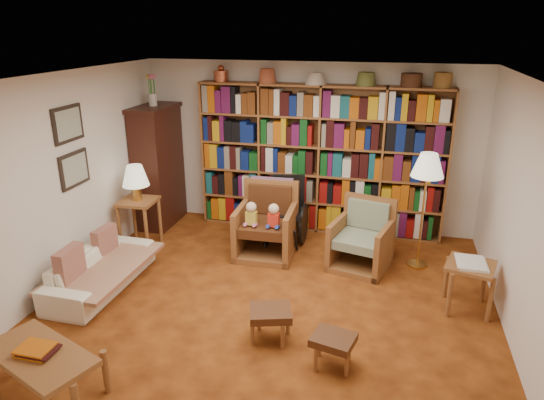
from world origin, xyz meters
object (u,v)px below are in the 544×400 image
(armchair_sage, at_px, (361,240))
(side_table_papers, at_px, (470,272))
(footstool_b, at_px, (333,342))
(armchair_leather, at_px, (268,224))
(wheelchair, at_px, (286,213))
(footstool_a, at_px, (270,315))
(coffee_table, at_px, (40,359))
(sofa, at_px, (100,270))
(side_table_lamp, at_px, (139,211))
(floor_lamp, at_px, (428,170))

(armchair_sage, height_order, side_table_papers, armchair_sage)
(side_table_papers, bearing_deg, footstool_b, -134.94)
(armchair_leather, distance_m, armchair_sage, 1.29)
(wheelchair, xyz_separation_m, footstool_a, (0.36, -2.33, -0.16))
(coffee_table, bearing_deg, wheelchair, 70.46)
(sofa, relative_size, side_table_lamp, 2.24)
(sofa, distance_m, footstool_b, 2.99)
(armchair_sage, xyz_separation_m, coffee_table, (-2.39, -3.15, 0.07))
(armchair_sage, bearing_deg, sofa, -155.22)
(floor_lamp, distance_m, footstool_a, 2.70)
(side_table_papers, bearing_deg, side_table_lamp, 171.78)
(armchair_leather, distance_m, floor_lamp, 2.22)
(sofa, xyz_separation_m, floor_lamp, (3.72, 1.50, 1.08))
(armchair_leather, distance_m, footstool_a, 2.03)
(side_table_lamp, distance_m, floor_lamp, 3.91)
(coffee_table, bearing_deg, floor_lamp, 46.31)
(side_table_lamp, bearing_deg, footstool_b, -32.97)
(side_table_papers, relative_size, coffee_table, 0.54)
(side_table_papers, bearing_deg, armchair_sage, 146.15)
(sofa, height_order, armchair_sage, armchair_sage)
(sofa, height_order, coffee_table, coffee_table)
(sofa, distance_m, side_table_lamp, 1.22)
(sofa, relative_size, armchair_sage, 1.75)
(floor_lamp, xyz_separation_m, footstool_b, (-0.83, -2.26, -1.05))
(armchair_sage, bearing_deg, armchair_leather, 176.69)
(wheelchair, bearing_deg, armchair_sage, -22.12)
(sofa, bearing_deg, floor_lamp, -67.36)
(floor_lamp, height_order, footstool_a, floor_lamp)
(sofa, xyz_separation_m, side_table_lamp, (-0.10, 1.18, 0.31))
(sofa, distance_m, floor_lamp, 4.15)
(side_table_lamp, height_order, armchair_sage, armchair_sage)
(armchair_sage, height_order, footstool_a, armchair_sage)
(armchair_sage, distance_m, coffee_table, 3.95)
(armchair_sage, relative_size, footstool_b, 2.03)
(sofa, height_order, footstool_b, sofa)
(sofa, relative_size, armchair_leather, 1.59)
(sofa, xyz_separation_m, armchair_leather, (1.70, 1.45, 0.17))
(armchair_leather, relative_size, coffee_table, 0.89)
(wheelchair, xyz_separation_m, floor_lamp, (1.85, -0.33, 0.87))
(side_table_lamp, relative_size, footstool_a, 1.41)
(armchair_sage, xyz_separation_m, footstool_a, (-0.75, -1.88, -0.05))
(side_table_lamp, height_order, footstool_b, side_table_lamp)
(side_table_papers, relative_size, footstool_a, 1.21)
(armchair_leather, relative_size, side_table_papers, 1.65)
(armchair_sage, distance_m, footstool_a, 2.03)
(sofa, xyz_separation_m, armchair_sage, (2.98, 1.38, 0.11))
(footstool_a, height_order, footstool_b, footstool_a)
(armchair_leather, xyz_separation_m, wheelchair, (0.17, 0.38, 0.04))
(armchair_leather, distance_m, footstool_b, 2.51)
(side_table_papers, relative_size, footstool_b, 1.36)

